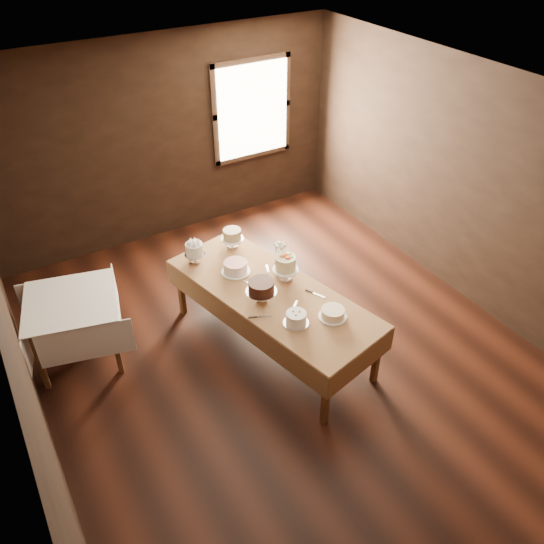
{
  "coord_description": "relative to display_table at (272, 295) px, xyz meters",
  "views": [
    {
      "loc": [
        -2.37,
        -3.8,
        4.36
      ],
      "look_at": [
        0.0,
        0.2,
        0.95
      ],
      "focal_mm": 36.25,
      "sensor_mm": 36.0,
      "label": 1
    }
  ],
  "objects": [
    {
      "name": "cake_flowers",
      "position": [
        0.24,
        0.12,
        0.18
      ],
      "size": [
        0.29,
        0.29,
        0.29
      ],
      "color": "white",
      "rests_on": "display_table"
    },
    {
      "name": "display_table",
      "position": [
        0.0,
        0.0,
        0.0
      ],
      "size": [
        1.5,
        2.62,
        0.77
      ],
      "rotation": [
        0.0,
        0.0,
        0.23
      ],
      "color": "#512F17",
      "rests_on": "ground"
    },
    {
      "name": "cake_server_b",
      "position": [
        0.39,
        -0.31,
        0.06
      ],
      "size": [
        0.13,
        0.23,
        0.01
      ],
      "primitive_type": "cube",
      "rotation": [
        0.0,
        0.0,
        -1.12
      ],
      "color": "silver",
      "rests_on": "display_table"
    },
    {
      "name": "cake_meringue",
      "position": [
        -0.47,
        0.92,
        0.17
      ],
      "size": [
        0.25,
        0.25,
        0.25
      ],
      "color": "silver",
      "rests_on": "display_table"
    },
    {
      "name": "cake_swirl",
      "position": [
        -0.05,
        -0.56,
        0.12
      ],
      "size": [
        0.27,
        0.27,
        0.13
      ],
      "color": "silver",
      "rests_on": "display_table"
    },
    {
      "name": "cake_server_e",
      "position": [
        -0.27,
        -0.31,
        0.06
      ],
      "size": [
        0.23,
        0.11,
        0.01
      ],
      "primitive_type": "cube",
      "rotation": [
        0.0,
        0.0,
        -0.36
      ],
      "color": "silver",
      "rests_on": "display_table"
    },
    {
      "name": "cake_server_d",
      "position": [
        0.17,
        0.37,
        0.06
      ],
      "size": [
        0.12,
        0.23,
        0.01
      ],
      "primitive_type": "cube",
      "rotation": [
        0.0,
        0.0,
        1.18
      ],
      "color": "silver",
      "rests_on": "display_table"
    },
    {
      "name": "wall_back",
      "position": [
        0.05,
        2.88,
        0.69
      ],
      "size": [
        5.0,
        0.02,
        2.8
      ],
      "primitive_type": "cube",
      "color": "black",
      "rests_on": "ground"
    },
    {
      "name": "flower_vase",
      "position": [
        0.27,
        0.29,
        0.13
      ],
      "size": [
        0.19,
        0.19,
        0.15
      ],
      "primitive_type": "imported",
      "rotation": [
        0.0,
        0.0,
        5.34
      ],
      "color": "#2D2823",
      "rests_on": "display_table"
    },
    {
      "name": "wall_left",
      "position": [
        -2.45,
        -0.12,
        0.69
      ],
      "size": [
        0.02,
        6.0,
        2.8
      ],
      "primitive_type": "cube",
      "color": "black",
      "rests_on": "ground"
    },
    {
      "name": "cake_chocolate",
      "position": [
        -0.16,
        -0.06,
        0.16
      ],
      "size": [
        0.37,
        0.37,
        0.24
      ],
      "color": "silver",
      "rests_on": "display_table"
    },
    {
      "name": "cake_server_c",
      "position": [
        -0.13,
        0.25,
        0.06
      ],
      "size": [
        0.16,
        0.21,
        0.01
      ],
      "primitive_type": "cube",
      "rotation": [
        0.0,
        0.0,
        2.18
      ],
      "color": "silver",
      "rests_on": "display_table"
    },
    {
      "name": "cake_speckled",
      "position": [
        0.04,
        0.98,
        0.16
      ],
      "size": [
        0.27,
        0.27,
        0.24
      ],
      "color": "white",
      "rests_on": "display_table"
    },
    {
      "name": "side_table",
      "position": [
        -1.89,
        0.9,
        -0.02
      ],
      "size": [
        1.12,
        1.12,
        0.79
      ],
      "rotation": [
        0.0,
        0.0,
        -0.24
      ],
      "color": "#512F17",
      "rests_on": "ground"
    },
    {
      "name": "flower_bouquet",
      "position": [
        0.27,
        0.29,
        0.32
      ],
      "size": [
        0.14,
        0.14,
        0.2
      ],
      "primitive_type": null,
      "color": "white",
      "rests_on": "flower_vase"
    },
    {
      "name": "floor",
      "position": [
        0.05,
        -0.12,
        -0.71
      ],
      "size": [
        5.0,
        6.0,
        0.01
      ],
      "primitive_type": "cube",
      "color": "black",
      "rests_on": "ground"
    },
    {
      "name": "wall_right",
      "position": [
        2.55,
        -0.12,
        0.69
      ],
      "size": [
        0.02,
        6.0,
        2.8
      ],
      "primitive_type": "cube",
      "color": "black",
      "rests_on": "ground"
    },
    {
      "name": "ceiling",
      "position": [
        0.05,
        -0.12,
        2.09
      ],
      "size": [
        5.0,
        6.0,
        0.01
      ],
      "primitive_type": "cube",
      "color": "beige",
      "rests_on": "wall_back"
    },
    {
      "name": "window",
      "position": [
        1.35,
        2.82,
        0.89
      ],
      "size": [
        1.1,
        0.05,
        1.3
      ],
      "primitive_type": "cube",
      "color": "#FFEABF",
      "rests_on": "wall_back"
    },
    {
      "name": "wall_front",
      "position": [
        0.05,
        -3.12,
        0.69
      ],
      "size": [
        5.0,
        0.02,
        2.8
      ],
      "primitive_type": "cube",
      "color": "black",
      "rests_on": "ground"
    },
    {
      "name": "cake_cream",
      "position": [
        0.31,
        -0.67,
        0.1
      ],
      "size": [
        0.3,
        0.3,
        0.1
      ],
      "color": "white",
      "rests_on": "display_table"
    },
    {
      "name": "cake_server_a",
      "position": [
        0.09,
        -0.32,
        0.06
      ],
      "size": [
        0.2,
        0.18,
        0.01
      ],
      "primitive_type": "cube",
      "rotation": [
        0.0,
        0.0,
        0.72
      ],
      "color": "silver",
      "rests_on": "display_table"
    },
    {
      "name": "cake_lattice",
      "position": [
        -0.17,
        0.5,
        0.11
      ],
      "size": [
        0.33,
        0.33,
        0.12
      ],
      "color": "white",
      "rests_on": "display_table"
    }
  ]
}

